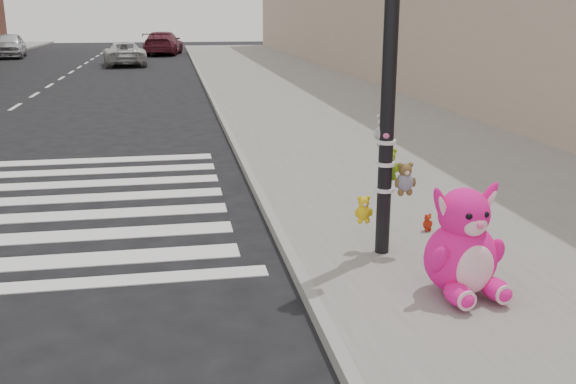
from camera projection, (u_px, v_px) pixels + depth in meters
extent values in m
plane|color=black|center=(150.00, 364.00, 5.33)|extent=(120.00, 120.00, 0.00)
cube|color=slate|center=(370.00, 129.00, 15.64)|extent=(7.00, 80.00, 0.14)
cube|color=gray|center=(229.00, 134.00, 15.05)|extent=(0.12, 80.00, 0.15)
cylinder|color=black|center=(389.00, 78.00, 6.90)|extent=(0.16, 0.16, 4.00)
cylinder|color=white|center=(384.00, 190.00, 7.24)|extent=(0.22, 0.22, 0.04)
cylinder|color=white|center=(385.00, 164.00, 7.16)|extent=(0.22, 0.22, 0.04)
cylinder|color=white|center=(386.00, 142.00, 7.09)|extent=(0.22, 0.22, 0.04)
ellipsoid|color=#FF158E|center=(459.00, 298.00, 5.99)|extent=(0.29, 0.41, 0.21)
ellipsoid|color=#FF158E|center=(496.00, 292.00, 6.12)|extent=(0.29, 0.41, 0.21)
ellipsoid|color=#FF158E|center=(460.00, 258.00, 6.28)|extent=(0.81, 0.72, 0.73)
ellipsoid|color=#F9BFD1|center=(475.00, 269.00, 6.05)|extent=(0.42, 0.20, 0.48)
sphere|color=#FF158E|center=(464.00, 214.00, 6.15)|extent=(0.57, 0.57, 0.50)
ellipsoid|color=#FF158E|center=(442.00, 208.00, 6.09)|extent=(0.36, 0.15, 0.50)
ellipsoid|color=#FF158E|center=(483.00, 204.00, 6.22)|extent=(0.36, 0.15, 0.50)
imported|color=silver|center=(124.00, 54.00, 34.81)|extent=(2.64, 4.79, 1.27)
imported|color=maroon|center=(163.00, 43.00, 43.57)|extent=(2.87, 5.57, 1.54)
imported|color=silver|center=(9.00, 45.00, 40.60)|extent=(2.39, 4.81, 1.58)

